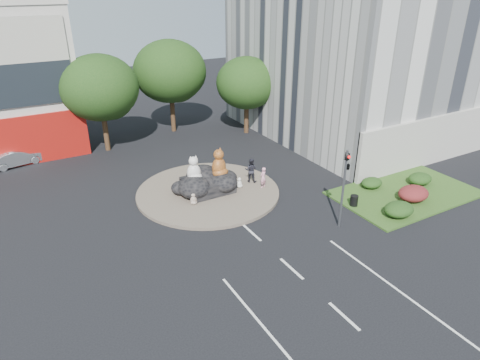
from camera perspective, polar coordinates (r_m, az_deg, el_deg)
The scene contains 21 objects.
ground at distance 22.97m, azimuth 6.89°, elevation -11.67°, with size 120.00×120.00×0.00m, color black.
roundabout_island at distance 30.24m, azimuth -4.28°, elevation -1.59°, with size 10.00×10.00×0.20m, color brown.
rock_plinth at distance 29.99m, azimuth -4.31°, elevation -0.65°, with size 3.20×2.60×0.90m, color black, non-canonical shape.
grass_verge at distance 32.22m, azimuth 21.18°, elevation -1.66°, with size 10.00×6.00×0.12m, color #244717.
tree_left at distance 38.24m, azimuth -18.09°, elevation 11.26°, with size 6.46×6.46×8.27m.
tree_mid at distance 41.96m, azimuth -9.25°, elevation 13.75°, with size 6.84×6.84×8.76m.
tree_right at distance 41.15m, azimuth 0.91°, elevation 12.52°, with size 5.70×5.70×7.30m.
hedge_near_green at distance 28.77m, azimuth 20.43°, elevation -3.69°, with size 2.00×1.60×0.90m, color #133310.
hedge_red at distance 31.09m, azimuth 22.11°, elevation -1.68°, with size 2.20×1.76×0.99m, color #51151B.
hedge_mid_green at distance 33.78m, azimuth 22.87°, elevation 0.16°, with size 1.80×1.44×0.81m, color #133310.
hedge_back_green at distance 32.02m, azimuth 17.15°, elevation -0.36°, with size 1.60×1.28×0.72m, color #133310.
traffic_light at distance 25.39m, azimuth 13.99°, elevation 1.02°, with size 0.44×1.24×5.00m.
street_lamp at distance 34.27m, azimuth 16.94°, elevation 8.66°, with size 2.34×0.22×8.06m.
cat_white at distance 29.28m, azimuth -6.19°, elevation 1.57°, with size 1.12×0.97×1.86m, color silver, non-canonical shape.
cat_tabby at distance 29.74m, azimuth -2.85°, elevation 2.35°, with size 1.27×1.10×2.11m, color #A44522, non-canonical shape.
kitten_calico at distance 28.33m, azimuth -6.23°, elevation -2.43°, with size 0.51×0.44×0.85m, color beige, non-canonical shape.
kitten_white at distance 30.43m, azimuth -0.10°, elevation -0.30°, with size 0.47×0.41×0.79m, color silver, non-canonical shape.
pedestrian_pink at distance 30.33m, azimuth 3.10°, elevation 0.35°, with size 0.56×0.36×1.52m, color pink.
pedestrian_dark at distance 31.08m, azimuth 1.45°, elevation 1.32°, with size 0.89×0.69×1.82m, color #212129.
parked_car at distance 38.91m, azimuth -27.63°, elevation 2.69°, with size 1.42×4.09×1.35m, color #B6BABF.
litter_bin at distance 29.18m, azimuth 14.96°, elevation -2.66°, with size 0.52×0.52×0.72m, color black.
Camera 1 is at (-11.36, -14.47, 13.75)m, focal length 32.00 mm.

